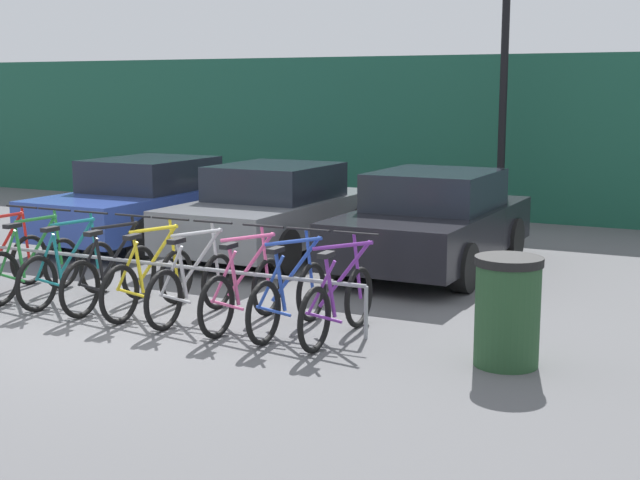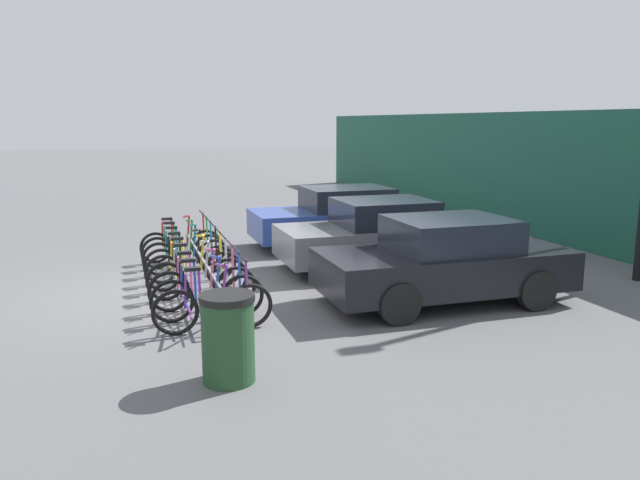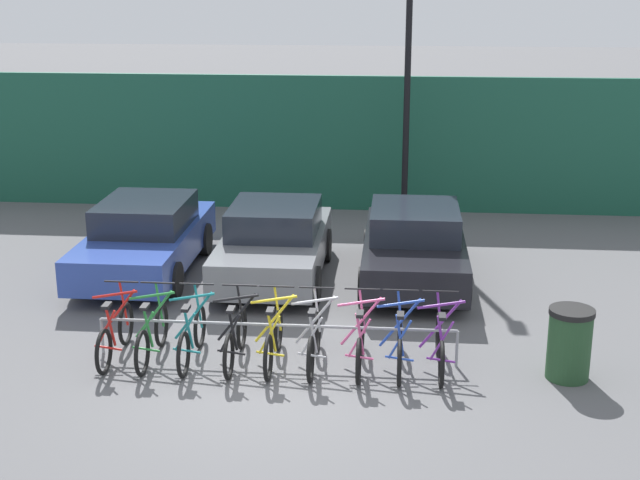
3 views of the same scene
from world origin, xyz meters
name	(u,v)px [view 3 (image 3 of 3)]	position (x,y,z in m)	size (l,w,h in m)	color
ground_plane	(274,380)	(0.00, 0.00, 0.00)	(120.00, 120.00, 0.00)	#59595B
hoarding_wall	(329,143)	(0.00, 9.50, 1.59)	(36.00, 0.16, 3.18)	#19513D
bike_rack	(276,328)	(-0.05, 0.68, 0.50)	(5.28, 0.04, 0.57)	gray
bicycle_red	(115,334)	(-2.42, 0.53, 0.38)	(0.68, 1.71, 1.05)	black
bicycle_green	(152,336)	(-1.87, 0.53, 0.38)	(0.68, 1.71, 1.05)	black
bicycle_teal	(192,337)	(-1.28, 0.53, 0.38)	(0.68, 1.71, 1.05)	black
bicycle_black	(235,339)	(-0.63, 0.53, 0.38)	(0.68, 1.71, 1.05)	black
bicycle_yellow	(273,340)	(-0.08, 0.53, 0.38)	(0.68, 1.71, 1.05)	black
bicycle_silver	(314,341)	(0.51, 0.53, 0.38)	(0.68, 1.71, 1.05)	black
bicycle_pink	(360,343)	(1.18, 0.53, 0.38)	(0.68, 1.71, 1.05)	black
bicycle_blue	(400,344)	(1.74, 0.53, 0.38)	(0.68, 1.71, 1.05)	black
bicycle_purple	(440,346)	(2.31, 0.53, 0.38)	(0.68, 1.71, 1.05)	black
car_blue	(145,238)	(-3.05, 4.41, 0.69)	(1.91, 4.30, 1.40)	#2D479E
car_grey	(274,243)	(-0.59, 4.30, 0.69)	(1.91, 4.01, 1.40)	slate
car_black	(414,246)	(1.98, 4.35, 0.69)	(1.91, 4.06, 1.40)	black
lamp_post	(408,44)	(1.81, 8.50, 3.99)	(0.24, 0.44, 7.25)	black
trash_bin	(569,343)	(4.09, 0.44, 0.52)	(0.63, 0.63, 1.03)	#234728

